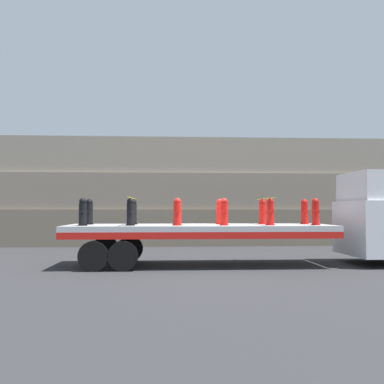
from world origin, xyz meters
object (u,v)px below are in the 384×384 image
object	(u,v)px
fire_hydrant_red_near_3	(224,212)
fire_hydrant_red_far_5	(304,212)
fire_hydrant_red_far_2	(177,212)
fire_hydrant_black_near_0	(83,212)
fire_hydrant_black_near_1	(130,212)
fire_hydrant_red_near_5	(316,212)
flatbed_trailer	(183,233)
fire_hydrant_red_near_2	(178,212)
fire_hydrant_red_far_4	(262,212)
fire_hydrant_black_far_1	(133,212)
truck_cab	(383,219)
fire_hydrant_red_far_3	(220,212)
fire_hydrant_black_far_0	(89,212)
fire_hydrant_red_near_4	(270,212)

from	to	relation	value
fire_hydrant_red_near_3	fire_hydrant_red_far_5	bearing A→B (deg)	20.68
fire_hydrant_red_near_3	fire_hydrant_red_far_2	bearing A→B (deg)	142.95
fire_hydrant_black_near_0	fire_hydrant_black_near_1	distance (m)	1.42
fire_hydrant_red_far_5	fire_hydrant_red_near_5	bearing A→B (deg)	-90.00
flatbed_trailer	fire_hydrant_red_far_2	size ratio (longest dim) A/B	9.97
fire_hydrant_red_near_2	fire_hydrant_red_far_2	world-z (taller)	same
fire_hydrant_red_far_2	fire_hydrant_red_far_4	size ratio (longest dim) A/B	1.00
fire_hydrant_black_near_0	fire_hydrant_black_far_1	xyz separation A→B (m)	(1.42, 1.07, 0.00)
fire_hydrant_black_near_1	fire_hydrant_red_near_3	distance (m)	2.84
flatbed_trailer	fire_hydrant_red_far_5	world-z (taller)	fire_hydrant_red_far_5
truck_cab	fire_hydrant_black_near_1	xyz separation A→B (m)	(-8.09, -0.54, 0.22)
fire_hydrant_black_near_0	fire_hydrant_red_far_2	distance (m)	3.03
truck_cab	fire_hydrant_red_far_2	bearing A→B (deg)	175.41
fire_hydrant_red_near_5	fire_hydrant_red_near_2	bearing A→B (deg)	180.00
fire_hydrant_red_far_3	fire_hydrant_black_far_0	bearing A→B (deg)	180.00
fire_hydrant_red_near_4	fire_hydrant_red_near_5	xyz separation A→B (m)	(1.42, 0.00, 0.00)
truck_cab	fire_hydrant_red_far_4	xyz separation A→B (m)	(-3.83, 0.54, 0.22)
fire_hydrant_black_near_0	fire_hydrant_black_far_1	bearing A→B (deg)	37.05
truck_cab	fire_hydrant_red_far_3	xyz separation A→B (m)	(-5.25, 0.54, 0.22)
flatbed_trailer	fire_hydrant_black_far_1	xyz separation A→B (m)	(-1.60, 0.54, 0.65)
fire_hydrant_red_far_5	fire_hydrant_red_near_4	bearing A→B (deg)	-142.95
fire_hydrant_black_near_0	fire_hydrant_red_near_5	xyz separation A→B (m)	(7.10, 0.00, 0.00)
fire_hydrant_black_near_1	flatbed_trailer	bearing A→B (deg)	18.49
fire_hydrant_red_near_2	fire_hydrant_red_near_4	bearing A→B (deg)	0.00
fire_hydrant_black_far_1	fire_hydrant_red_near_3	bearing A→B (deg)	-20.68
fire_hydrant_red_near_3	fire_hydrant_red_far_4	size ratio (longest dim) A/B	1.00
fire_hydrant_black_far_1	fire_hydrant_red_far_5	world-z (taller)	same
fire_hydrant_red_near_2	fire_hydrant_red_far_4	world-z (taller)	same
fire_hydrant_red_near_3	fire_hydrant_black_near_1	bearing A→B (deg)	180.00
fire_hydrant_red_near_4	flatbed_trailer	bearing A→B (deg)	168.60
fire_hydrant_red_far_2	fire_hydrant_red_far_3	world-z (taller)	same
fire_hydrant_red_near_3	fire_hydrant_red_far_3	size ratio (longest dim) A/B	1.00
fire_hydrant_red_near_2	truck_cab	bearing A→B (deg)	4.59
fire_hydrant_black_near_1	truck_cab	bearing A→B (deg)	3.79
fire_hydrant_red_near_2	fire_hydrant_red_far_5	xyz separation A→B (m)	(4.26, 1.07, 0.00)
fire_hydrant_red_far_2	fire_hydrant_red_near_2	bearing A→B (deg)	-90.00
fire_hydrant_black_far_1	fire_hydrant_red_near_3	world-z (taller)	same
flatbed_trailer	fire_hydrant_red_near_2	bearing A→B (deg)	-108.78
fire_hydrant_red_far_3	truck_cab	bearing A→B (deg)	-5.83
fire_hydrant_red_far_5	fire_hydrant_black_far_1	bearing A→B (deg)	180.00
fire_hydrant_red_near_2	fire_hydrant_red_near_4	xyz separation A→B (m)	(2.84, 0.00, 0.00)
fire_hydrant_red_near_4	fire_hydrant_red_far_5	size ratio (longest dim) A/B	1.00
fire_hydrant_red_far_2	fire_hydrant_red_near_3	xyz separation A→B (m)	(1.42, -1.07, 0.00)
fire_hydrant_black_far_0	fire_hydrant_red_near_3	size ratio (longest dim) A/B	1.00
fire_hydrant_red_far_3	fire_hydrant_red_far_5	bearing A→B (deg)	0.00
fire_hydrant_red_near_4	fire_hydrant_red_near_3	bearing A→B (deg)	180.00
fire_hydrant_black_far_0	fire_hydrant_red_far_5	world-z (taller)	same
fire_hydrant_red_near_4	truck_cab	bearing A→B (deg)	7.97
truck_cab	fire_hydrant_red_near_3	size ratio (longest dim) A/B	3.55
flatbed_trailer	fire_hydrant_black_near_0	distance (m)	3.14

